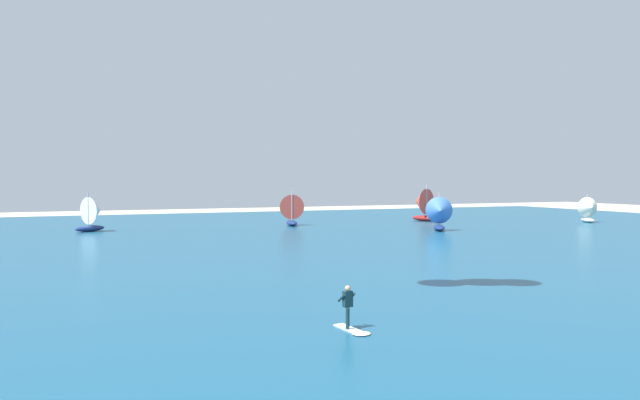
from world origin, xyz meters
The scene contains 7 objects.
ocean centered at (0.00, 49.05, 0.05)m, with size 160.00×90.00×0.10m, color navy.
kitesurfer centered at (0.47, 13.78, 0.70)m, with size 0.81×2.01×1.67m.
sailboat_mid_right centered at (27.97, 48.29, 2.05)m, with size 3.40×3.82×4.27m.
sailboat_heeled_over centered at (34.75, 62.58, 2.41)m, with size 4.01×4.48×5.04m.
sailboat_center_horizon centered at (-7.65, 62.81, 2.06)m, with size 3.85×3.55×4.28m.
sailboat_anchored_offshore centered at (15.35, 62.13, 2.09)m, with size 3.31×3.83×4.34m.
sailboat_mid_left centered at (53.72, 51.36, 1.84)m, with size 3.01×3.37×3.79m.
Camera 1 is at (-8.88, -5.79, 5.79)m, focal length 32.39 mm.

